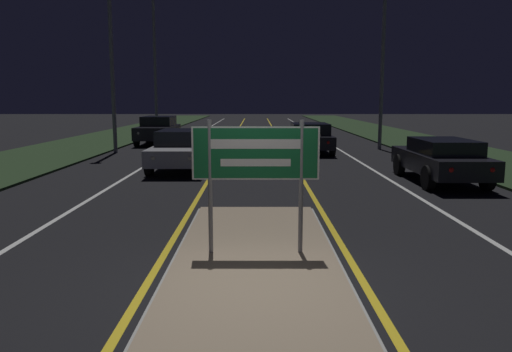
% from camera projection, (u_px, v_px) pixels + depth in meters
% --- Properties ---
extents(ground_plane, '(160.00, 160.00, 0.00)m').
position_uv_depth(ground_plane, '(256.00, 289.00, 6.65)').
color(ground_plane, black).
extents(median_island, '(2.60, 6.83, 0.10)m').
position_uv_depth(median_island, '(256.00, 255.00, 7.93)').
color(median_island, '#999993').
rests_on(median_island, ground_plane).
extents(verge_left, '(5.00, 100.00, 0.08)m').
position_uv_depth(verge_left, '(77.00, 146.00, 26.41)').
color(verge_left, '#23381E').
rests_on(verge_left, ground_plane).
extents(verge_right, '(5.00, 100.00, 0.08)m').
position_uv_depth(verge_right, '(435.00, 146.00, 26.40)').
color(verge_right, '#23381E').
rests_on(verge_right, ground_plane).
extents(centre_line_yellow_left, '(0.12, 70.00, 0.01)m').
position_uv_depth(centre_line_yellow_left, '(233.00, 139.00, 31.36)').
color(centre_line_yellow_left, gold).
rests_on(centre_line_yellow_left, ground_plane).
extents(centre_line_yellow_right, '(0.12, 70.00, 0.01)m').
position_uv_depth(centre_line_yellow_right, '(280.00, 140.00, 31.35)').
color(centre_line_yellow_right, gold).
rests_on(centre_line_yellow_right, ground_plane).
extents(lane_line_white_left, '(0.12, 70.00, 0.01)m').
position_uv_depth(lane_line_white_left, '(190.00, 139.00, 31.36)').
color(lane_line_white_left, silver).
rests_on(lane_line_white_left, ground_plane).
extents(lane_line_white_right, '(0.12, 70.00, 0.01)m').
position_uv_depth(lane_line_white_right, '(323.00, 140.00, 31.35)').
color(lane_line_white_right, silver).
rests_on(lane_line_white_right, ground_plane).
extents(edge_line_white_left, '(0.10, 70.00, 0.01)m').
position_uv_depth(edge_line_white_left, '(142.00, 139.00, 31.36)').
color(edge_line_white_left, silver).
rests_on(edge_line_white_left, ground_plane).
extents(edge_line_white_right, '(0.10, 70.00, 0.01)m').
position_uv_depth(edge_line_white_right, '(371.00, 140.00, 31.35)').
color(edge_line_white_right, silver).
rests_on(edge_line_white_right, ground_plane).
extents(highway_sign, '(1.97, 0.07, 2.09)m').
position_uv_depth(highway_sign, '(256.00, 160.00, 7.70)').
color(highway_sign, gray).
rests_on(highway_sign, median_island).
extents(streetlight_left_near, '(0.46, 0.46, 10.32)m').
position_uv_depth(streetlight_left_near, '(110.00, 18.00, 22.68)').
color(streetlight_left_near, gray).
rests_on(streetlight_left_near, ground_plane).
extents(streetlight_left_far, '(0.51, 0.51, 11.08)m').
position_uv_depth(streetlight_left_far, '(154.00, 31.00, 31.96)').
color(streetlight_left_far, gray).
rests_on(streetlight_left_far, ground_plane).
extents(streetlight_right_near, '(0.59, 0.59, 10.43)m').
position_uv_depth(streetlight_right_near, '(385.00, 6.00, 24.22)').
color(streetlight_right_near, gray).
rests_on(streetlight_right_near, ground_plane).
extents(car_receding_0, '(1.86, 4.61, 1.33)m').
position_uv_depth(car_receding_0, '(441.00, 159.00, 15.07)').
color(car_receding_0, black).
rests_on(car_receding_0, ground_plane).
extents(car_receding_1, '(2.02, 4.50, 1.40)m').
position_uv_depth(car_receding_1, '(310.00, 137.00, 23.44)').
color(car_receding_1, black).
rests_on(car_receding_1, ground_plane).
extents(car_approaching_0, '(1.99, 4.55, 1.41)m').
position_uv_depth(car_approaching_0, '(182.00, 149.00, 17.82)').
color(car_approaching_0, '#B7B7BC').
rests_on(car_approaching_0, ground_plane).
extents(car_approaching_1, '(2.00, 4.65, 1.56)m').
position_uv_depth(car_approaching_1, '(159.00, 130.00, 28.06)').
color(car_approaching_1, black).
rests_on(car_approaching_1, ground_plane).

